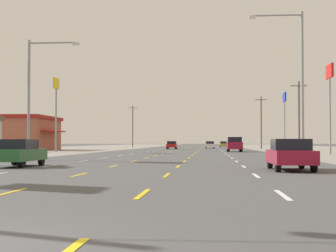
{
  "coord_description": "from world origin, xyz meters",
  "views": [
    {
      "loc": [
        3.45,
        -6.3,
        1.32
      ],
      "look_at": [
        -0.46,
        43.04,
        2.82
      ],
      "focal_mm": 56.45,
      "sensor_mm": 36.0,
      "label": 1
    }
  ],
  "objects_px": {
    "streetlight_right_row_0": "(297,75)",
    "sedan_far_left_near": "(18,152)",
    "pole_sign_left_row_2": "(56,97)",
    "sedan_far_right_nearest": "(290,154)",
    "pole_sign_right_row_2": "(284,105)",
    "streetlight_left_row_0": "(34,90)",
    "sedan_inner_right_far": "(210,145)",
    "suv_far_right_mid": "(234,144)",
    "sedan_inner_left_midfar": "(172,145)",
    "sedan_far_right_farther": "(223,144)",
    "pole_sign_right_row_1": "(330,84)"
  },
  "relations": [
    {
      "from": "sedan_far_right_nearest",
      "to": "pole_sign_left_row_2",
      "type": "distance_m",
      "value": 47.27
    },
    {
      "from": "suv_far_right_mid",
      "to": "pole_sign_right_row_1",
      "type": "distance_m",
      "value": 18.69
    },
    {
      "from": "pole_sign_left_row_2",
      "to": "sedan_far_left_near",
      "type": "bearing_deg",
      "value": -76.35
    },
    {
      "from": "sedan_far_left_near",
      "to": "sedan_inner_right_far",
      "type": "height_order",
      "value": "same"
    },
    {
      "from": "pole_sign_right_row_2",
      "to": "suv_far_right_mid",
      "type": "bearing_deg",
      "value": -119.68
    },
    {
      "from": "pole_sign_right_row_1",
      "to": "streetlight_left_row_0",
      "type": "xyz_separation_m",
      "value": [
        -25.74,
        -17.56,
        -2.1
      ]
    },
    {
      "from": "streetlight_left_row_0",
      "to": "streetlight_right_row_0",
      "type": "distance_m",
      "value": 19.56
    },
    {
      "from": "sedan_inner_left_midfar",
      "to": "sedan_inner_right_far",
      "type": "relative_size",
      "value": 1.0
    },
    {
      "from": "sedan_far_left_near",
      "to": "suv_far_right_mid",
      "type": "xyz_separation_m",
      "value": [
        13.56,
        43.64,
        0.27
      ]
    },
    {
      "from": "sedan_inner_left_midfar",
      "to": "pole_sign_left_row_2",
      "type": "distance_m",
      "value": 34.02
    },
    {
      "from": "sedan_far_left_near",
      "to": "suv_far_right_mid",
      "type": "distance_m",
      "value": 45.7
    },
    {
      "from": "sedan_far_right_nearest",
      "to": "streetlight_right_row_0",
      "type": "xyz_separation_m",
      "value": [
        2.61,
        13.76,
        5.41
      ]
    },
    {
      "from": "streetlight_left_row_0",
      "to": "sedan_inner_right_far",
      "type": "bearing_deg",
      "value": 79.14
    },
    {
      "from": "sedan_far_right_nearest",
      "to": "pole_sign_right_row_2",
      "type": "xyz_separation_m",
      "value": [
        8.37,
        61.75,
        6.51
      ]
    },
    {
      "from": "sedan_inner_left_midfar",
      "to": "sedan_far_right_farther",
      "type": "relative_size",
      "value": 1.0
    },
    {
      "from": "sedan_inner_left_midfar",
      "to": "sedan_far_right_nearest",
      "type": "bearing_deg",
      "value": -81.53
    },
    {
      "from": "streetlight_right_row_0",
      "to": "pole_sign_left_row_2",
      "type": "bearing_deg",
      "value": 133.82
    },
    {
      "from": "suv_far_right_mid",
      "to": "streetlight_left_row_0",
      "type": "xyz_separation_m",
      "value": [
        -16.49,
        -32.52,
        4.23
      ]
    },
    {
      "from": "suv_far_right_mid",
      "to": "streetlight_left_row_0",
      "type": "distance_m",
      "value": 36.71
    },
    {
      "from": "sedan_far_left_near",
      "to": "sedan_far_right_farther",
      "type": "xyz_separation_m",
      "value": [
        13.73,
        108.18,
        0.0
      ]
    },
    {
      "from": "sedan_far_right_nearest",
      "to": "sedan_far_right_farther",
      "type": "bearing_deg",
      "value": 90.14
    },
    {
      "from": "sedan_far_left_near",
      "to": "pole_sign_left_row_2",
      "type": "relative_size",
      "value": 0.48
    },
    {
      "from": "sedan_far_right_nearest",
      "to": "suv_far_right_mid",
      "type": "bearing_deg",
      "value": 90.54
    },
    {
      "from": "suv_far_right_mid",
      "to": "sedan_inner_right_far",
      "type": "height_order",
      "value": "suv_far_right_mid"
    },
    {
      "from": "sedan_far_right_nearest",
      "to": "sedan_inner_right_far",
      "type": "distance_m",
      "value": 82.78
    },
    {
      "from": "sedan_inner_right_far",
      "to": "streetlight_left_row_0",
      "type": "bearing_deg",
      "value": -100.86
    },
    {
      "from": "pole_sign_left_row_2",
      "to": "pole_sign_right_row_1",
      "type": "bearing_deg",
      "value": -16.3
    },
    {
      "from": "suv_far_right_mid",
      "to": "sedan_far_right_nearest",
      "type": "bearing_deg",
      "value": -89.46
    },
    {
      "from": "sedan_far_left_near",
      "to": "streetlight_left_row_0",
      "type": "distance_m",
      "value": 12.35
    },
    {
      "from": "sedan_inner_left_midfar",
      "to": "suv_far_right_mid",
      "type": "bearing_deg",
      "value": -68.05
    },
    {
      "from": "sedan_far_right_nearest",
      "to": "pole_sign_right_row_2",
      "type": "height_order",
      "value": "pole_sign_right_row_2"
    },
    {
      "from": "sedan_far_left_near",
      "to": "streetlight_right_row_0",
      "type": "relative_size",
      "value": 0.42
    },
    {
      "from": "streetlight_left_row_0",
      "to": "sedan_far_right_nearest",
      "type": "bearing_deg",
      "value": -39.11
    },
    {
      "from": "sedan_far_right_farther",
      "to": "pole_sign_right_row_1",
      "type": "distance_m",
      "value": 80.28
    },
    {
      "from": "pole_sign_right_row_2",
      "to": "streetlight_right_row_0",
      "type": "height_order",
      "value": "streetlight_right_row_0"
    },
    {
      "from": "streetlight_right_row_0",
      "to": "sedan_far_left_near",
      "type": "bearing_deg",
      "value": -146.19
    },
    {
      "from": "sedan_inner_left_midfar",
      "to": "pole_sign_left_row_2",
      "type": "xyz_separation_m",
      "value": [
        -12.56,
        -31.0,
        6.24
      ]
    },
    {
      "from": "streetlight_left_row_0",
      "to": "sedan_far_left_near",
      "type": "bearing_deg",
      "value": -75.22
    },
    {
      "from": "sedan_far_right_nearest",
      "to": "sedan_inner_right_far",
      "type": "bearing_deg",
      "value": 92.56
    },
    {
      "from": "sedan_far_left_near",
      "to": "pole_sign_right_row_2",
      "type": "relative_size",
      "value": 0.48
    },
    {
      "from": "sedan_far_right_nearest",
      "to": "suv_far_right_mid",
      "type": "distance_m",
      "value": 46.29
    },
    {
      "from": "sedan_inner_right_far",
      "to": "pole_sign_left_row_2",
      "type": "relative_size",
      "value": 0.48
    },
    {
      "from": "suv_far_right_mid",
      "to": "streetlight_left_row_0",
      "type": "height_order",
      "value": "streetlight_left_row_0"
    },
    {
      "from": "suv_far_right_mid",
      "to": "sedan_far_right_farther",
      "type": "xyz_separation_m",
      "value": [
        0.17,
        64.53,
        -0.27
      ]
    },
    {
      "from": "pole_sign_right_row_1",
      "to": "streetlight_right_row_0",
      "type": "xyz_separation_m",
      "value": [
        -6.2,
        -17.56,
        -1.19
      ]
    },
    {
      "from": "sedan_far_right_farther",
      "to": "pole_sign_right_row_2",
      "type": "height_order",
      "value": "pole_sign_right_row_2"
    },
    {
      "from": "sedan_far_right_nearest",
      "to": "pole_sign_right_row_2",
      "type": "relative_size",
      "value": 0.48
    },
    {
      "from": "sedan_far_left_near",
      "to": "pole_sign_left_row_2",
      "type": "bearing_deg",
      "value": 103.65
    },
    {
      "from": "streetlight_right_row_0",
      "to": "streetlight_left_row_0",
      "type": "bearing_deg",
      "value": -180.0
    },
    {
      "from": "sedan_far_left_near",
      "to": "pole_sign_left_row_2",
      "type": "distance_m",
      "value": 39.65
    }
  ]
}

